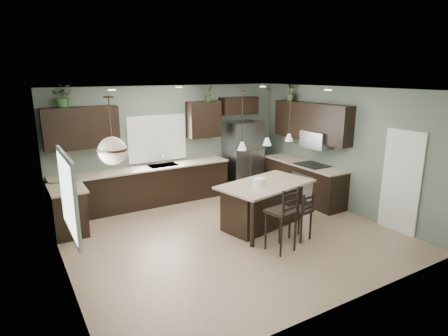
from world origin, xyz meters
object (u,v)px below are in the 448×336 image
refrigerator (243,156)px  bar_stool_center (301,215)px  plant_back_left (63,96)px  serving_dish (259,182)px  bar_stool_left (281,219)px  kitchen_island (265,205)px

refrigerator → bar_stool_center: size_ratio=1.93×
plant_back_left → serving_dish: bearing=-39.9°
bar_stool_left → plant_back_left: (-2.87, 3.58, 2.03)m
refrigerator → plant_back_left: bearing=177.7°
bar_stool_left → bar_stool_center: (0.62, 0.17, -0.12)m
bar_stool_center → serving_dish: bearing=106.4°
bar_stool_center → plant_back_left: (-3.49, 3.41, 2.15)m
kitchen_island → bar_stool_center: bearing=-89.6°
refrigerator → bar_stool_center: (-0.83, -3.23, -0.45)m
refrigerator → bar_stool_center: refrigerator is taller
refrigerator → bar_stool_left: bearing=-113.0°
bar_stool_center → bar_stool_left: bearing=-173.5°
refrigerator → bar_stool_center: 3.37m
serving_dish → plant_back_left: plant_back_left is taller
refrigerator → bar_stool_left: refrigerator is taller
refrigerator → plant_back_left: (-4.32, 0.17, 1.71)m
refrigerator → serving_dish: refrigerator is taller
plant_back_left → refrigerator: bearing=-2.3°
bar_stool_center → plant_back_left: 5.33m
kitchen_island → bar_stool_center: 0.87m
kitchen_island → bar_stool_center: (0.19, -0.85, 0.02)m
bar_stool_left → bar_stool_center: bar_stool_left is taller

